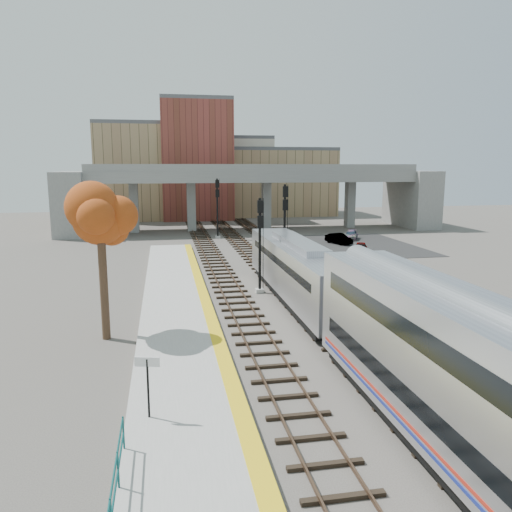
{
  "coord_description": "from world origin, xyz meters",
  "views": [
    {
      "loc": [
        -7.91,
        -27.13,
        9.27
      ],
      "look_at": [
        -1.1,
        9.6,
        2.5
      ],
      "focal_mm": 35.0,
      "sensor_mm": 36.0,
      "label": 1
    }
  ],
  "objects": [
    {
      "name": "signal_mast_near",
      "position": [
        -1.1,
        8.03,
        3.46
      ],
      "size": [
        0.6,
        0.64,
        7.0
      ],
      "color": "#9E9E99",
      "rests_on": "ground"
    },
    {
      "name": "car_b",
      "position": [
        12.63,
        29.21,
        0.67
      ],
      "size": [
        2.55,
        4.04,
        1.26
      ],
      "primitive_type": "imported",
      "rotation": [
        0.0,
        0.0,
        0.35
      ],
      "color": "#99999E",
      "rests_on": "parking_lot"
    },
    {
      "name": "buildings_far",
      "position": [
        1.26,
        66.57,
        7.88
      ],
      "size": [
        43.0,
        21.0,
        20.6
      ],
      "color": "#998158",
      "rests_on": "ground"
    },
    {
      "name": "tracks",
      "position": [
        0.93,
        12.5,
        0.08
      ],
      "size": [
        10.7,
        95.0,
        0.25
      ],
      "color": "black",
      "rests_on": "ground"
    },
    {
      "name": "tree",
      "position": [
        -11.19,
        -0.19,
        6.49
      ],
      "size": [
        3.6,
        3.6,
        8.74
      ],
      "color": "#382619",
      "rests_on": "ground"
    },
    {
      "name": "signal_mast_far",
      "position": [
        -1.1,
        36.82,
        3.92
      ],
      "size": [
        0.6,
        0.64,
        7.68
      ],
      "color": "#9E9E99",
      "rests_on": "ground"
    },
    {
      "name": "signal_mast_mid",
      "position": [
        3.0,
        17.24,
        3.88
      ],
      "size": [
        0.6,
        0.64,
        7.62
      ],
      "color": "#9E9E99",
      "rests_on": "ground"
    },
    {
      "name": "platform",
      "position": [
        -7.25,
        0.0,
        0.17
      ],
      "size": [
        4.5,
        60.0,
        0.35
      ],
      "primitive_type": "cube",
      "color": "#9E9E99",
      "rests_on": "ground"
    },
    {
      "name": "locomotive",
      "position": [
        1.0,
        5.18,
        2.28
      ],
      "size": [
        3.02,
        19.05,
        4.1
      ],
      "color": "#A8AAB2",
      "rests_on": "ground"
    },
    {
      "name": "parking_lot",
      "position": [
        14.0,
        28.0,
        0.02
      ],
      "size": [
        14.0,
        18.0,
        0.04
      ],
      "primitive_type": "cube",
      "color": "black",
      "rests_on": "ground"
    },
    {
      "name": "station_sign",
      "position": [
        -8.66,
        -10.06,
        1.98
      ],
      "size": [
        0.89,
        0.26,
        2.27
      ],
      "rotation": [
        0.0,
        0.0,
        -0.24
      ],
      "color": "black",
      "rests_on": "platform"
    },
    {
      "name": "ground",
      "position": [
        0.0,
        0.0,
        0.0
      ],
      "size": [
        160.0,
        160.0,
        0.0
      ],
      "primitive_type": "plane",
      "color": "#47423D",
      "rests_on": "ground"
    },
    {
      "name": "yellow_strip",
      "position": [
        -5.35,
        0.0,
        0.35
      ],
      "size": [
        0.7,
        60.0,
        0.01
      ],
      "primitive_type": "cube",
      "color": "yellow",
      "rests_on": "platform"
    },
    {
      "name": "overpass",
      "position": [
        4.92,
        45.0,
        5.81
      ],
      "size": [
        54.0,
        12.0,
        9.5
      ],
      "color": "slate",
      "rests_on": "ground"
    },
    {
      "name": "car_a",
      "position": [
        12.88,
        22.92,
        0.59
      ],
      "size": [
        2.43,
        3.49,
        1.1
      ],
      "primitive_type": "imported",
      "rotation": [
        0.0,
        0.0,
        -0.39
      ],
      "color": "#99999E",
      "rests_on": "parking_lot"
    },
    {
      "name": "car_c",
      "position": [
        15.43,
        32.49,
        0.59
      ],
      "size": [
        3.07,
        4.05,
        1.09
      ],
      "primitive_type": "imported",
      "rotation": [
        0.0,
        0.0,
        -0.47
      ],
      "color": "#99999E",
      "rests_on": "parking_lot"
    }
  ]
}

